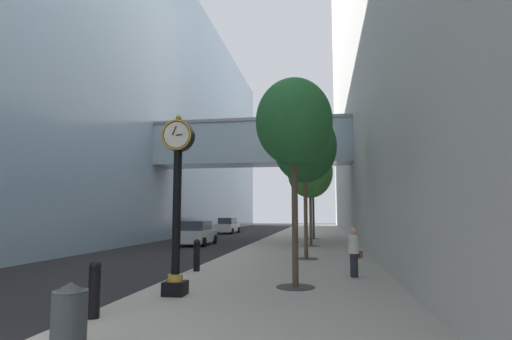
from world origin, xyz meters
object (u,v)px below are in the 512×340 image
Objects in this scene: street_tree_far at (313,178)px; trash_bin at (69,316)px; street_clock at (177,194)px; street_tree_near at (294,123)px; street_tree_mid_near at (305,147)px; car_silver_near at (197,233)px; pedestrian_walking at (354,251)px; bollard_third at (197,254)px; bollard_nearest at (94,288)px; car_white_mid at (228,226)px; street_tree_mid_far at (310,172)px.

street_tree_far is 28.16m from trash_bin.
street_clock is 0.77× the size of street_tree_near.
street_tree_mid_near is 12.38m from car_silver_near.
pedestrian_walking is (1.79, -19.50, -4.09)m from street_tree_far.
bollard_third is 0.26× the size of car_silver_near.
street_clock is 23.61m from street_tree_far.
car_silver_near is at bearing 101.84° from bollard_nearest.
street_tree_far is 10.83m from car_silver_near.
trash_bin is (0.75, -1.92, -0.06)m from bollard_nearest.
street_tree_near reaches higher than car_white_mid.
street_tree_mid_near is at bearing 109.54° from pedestrian_walking.
street_clock is 16.49m from street_tree_mid_far.
car_white_mid reaches higher than bollard_nearest.
street_tree_mid_near is (3.77, 11.28, 4.62)m from bollard_nearest.
street_tree_near is (3.77, 4.05, 4.15)m from bollard_nearest.
street_tree_mid_near is 1.09× the size of street_tree_mid_far.
car_white_mid is (-9.61, 24.69, -4.54)m from street_tree_mid_near.
street_tree_mid_far is at bearing -61.18° from car_white_mid.
pedestrian_walking is 31.85m from car_white_mid.
street_tree_mid_near is 1.08× the size of street_tree_far.
street_tree_mid_far is (3.77, 11.82, 4.11)m from bollard_third.
car_silver_near reaches higher than bollard_third.
street_tree_far is (2.97, 23.31, 2.34)m from street_clock.
street_clock is 4.81m from trash_bin.
car_white_mid is at bearing 106.75° from street_tree_near.
trash_bin is at bearing -116.82° from street_tree_near.
street_tree_mid_far is 1.00× the size of street_tree_far.
street_tree_far reaches higher than car_silver_near.
street_tree_near is 7.24m from street_tree_mid_near.
car_silver_near is (-9.68, 13.43, -0.17)m from pedestrian_walking.
street_clock reaches higher than trash_bin.
trash_bin is 22.13m from car_silver_near.
car_white_mid is at bearing 99.22° from bollard_nearest.
bollard_third is at bearing 175.35° from pedestrian_walking.
car_silver_near is 16.39m from car_white_mid.
bollard_nearest is at bearing -98.33° from street_tree_far.
pedestrian_walking is (1.79, -12.27, -3.87)m from street_tree_mid_far.
pedestrian_walking is 0.35× the size of car_white_mid.
street_tree_far is (0.00, 7.23, 0.22)m from street_tree_mid_far.
street_tree_mid_far reaches higher than car_silver_near.
bollard_third is 0.71× the size of pedestrian_walking.
bollard_nearest is at bearing -90.00° from bollard_third.
bollard_third is 0.19× the size of street_tree_near.
street_tree_far is (3.77, 25.74, 4.33)m from bollard_nearest.
street_tree_mid_near is at bearing 50.64° from bollard_third.
street_clock is 3.24m from bollard_nearest.
street_clock is 0.74× the size of street_tree_mid_far.
bollard_nearest is 26.37m from street_tree_far.
street_tree_mid_far reaches higher than car_white_mid.
bollard_nearest is 20.10m from car_silver_near.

